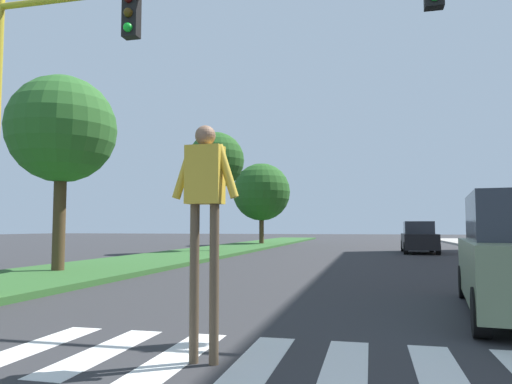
% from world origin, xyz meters
% --- Properties ---
extents(ground_plane, '(140.00, 140.00, 0.00)m').
position_xyz_m(ground_plane, '(0.00, 30.00, 0.00)').
color(ground_plane, '#2D2D30').
extents(crosswalk, '(6.75, 2.20, 0.01)m').
position_xyz_m(crosswalk, '(0.00, 6.49, 0.00)').
color(crosswalk, silver).
rests_on(crosswalk, ground_plane).
extents(median_strip, '(4.26, 64.00, 0.15)m').
position_xyz_m(median_strip, '(-7.85, 28.00, 0.07)').
color(median_strip, '#2D5B28').
rests_on(median_strip, ground_plane).
extents(tree_mid, '(3.19, 3.19, 5.78)m').
position_xyz_m(tree_mid, '(-8.21, 14.03, 4.30)').
color(tree_mid, '#4C3823').
rests_on(tree_mid, median_strip).
extents(tree_far, '(3.08, 3.08, 6.44)m').
position_xyz_m(tree_far, '(-7.46, 26.55, 5.00)').
color(tree_far, '#4C3823').
rests_on(tree_far, median_strip).
extents(tree_distant, '(4.48, 4.48, 6.24)m').
position_xyz_m(tree_distant, '(-7.55, 38.32, 4.14)').
color(tree_distant, '#4C3823').
rests_on(tree_distant, median_strip).
extents(traffic_light_gantry, '(9.18, 0.30, 6.00)m').
position_xyz_m(traffic_light_gantry, '(-3.31, 8.94, 4.37)').
color(traffic_light_gantry, gold).
rests_on(traffic_light_gantry, median_strip).
extents(pedestrian_performer, '(0.75, 0.25, 2.49)m').
position_xyz_m(pedestrian_performer, '(-0.98, 6.28, 1.66)').
color(pedestrian_performer, brown).
rests_on(pedestrian_performer, ground_plane).
extents(sedan_midblock, '(1.85, 4.17, 1.72)m').
position_xyz_m(sedan_midblock, '(3.28, 29.35, 0.79)').
color(sedan_midblock, black).
rests_on(sedan_midblock, ground_plane).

